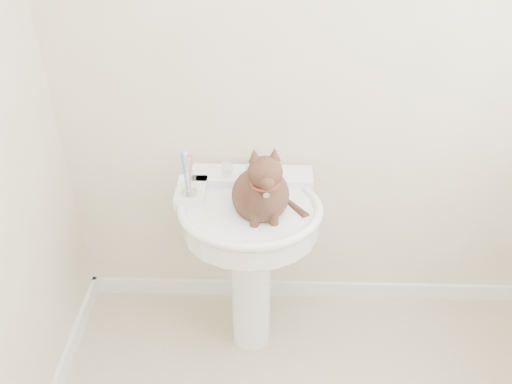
{
  "coord_description": "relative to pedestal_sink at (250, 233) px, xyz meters",
  "views": [
    {
      "loc": [
        -0.21,
        -0.9,
        2.02
      ],
      "look_at": [
        -0.26,
        0.79,
        0.85
      ],
      "focal_mm": 38.0,
      "sensor_mm": 36.0,
      "label": 1
    }
  ],
  "objects": [
    {
      "name": "wall_back",
      "position": [
        0.28,
        0.29,
        0.62
      ],
      "size": [
        2.2,
        0.0,
        2.5
      ],
      "primitive_type": null,
      "color": "beige",
      "rests_on": "ground"
    },
    {
      "name": "baseboard_back",
      "position": [
        0.28,
        0.28,
        -0.59
      ],
      "size": [
        2.2,
        0.02,
        0.09
      ],
      "primitive_type": "cube",
      "color": "white",
      "rests_on": "floor"
    },
    {
      "name": "pedestal_sink",
      "position": [
        0.0,
        0.0,
        0.0
      ],
      "size": [
        0.58,
        0.57,
        0.8
      ],
      "color": "white",
      "rests_on": "floor"
    },
    {
      "name": "faucet",
      "position": [
        0.0,
        0.15,
        0.21
      ],
      "size": [
        0.28,
        0.12,
        0.14
      ],
      "color": "silver",
      "rests_on": "pedestal_sink"
    },
    {
      "name": "soap_bar",
      "position": [
        0.06,
        0.23,
        0.19
      ],
      "size": [
        0.09,
        0.06,
        0.03
      ],
      "primitive_type": "cube",
      "rotation": [
        0.0,
        0.0,
        0.02
      ],
      "color": "orange",
      "rests_on": "pedestal_sink"
    },
    {
      "name": "toothbrush_cup",
      "position": [
        -0.24,
        0.03,
        0.22
      ],
      "size": [
        0.07,
        0.07,
        0.18
      ],
      "rotation": [
        0.0,
        0.0,
        -0.21
      ],
      "color": "silver",
      "rests_on": "pedestal_sink"
    },
    {
      "name": "cat",
      "position": [
        0.05,
        -0.03,
        0.23
      ],
      "size": [
        0.24,
        0.31,
        0.45
      ],
      "rotation": [
        0.0,
        0.0,
        0.15
      ],
      "color": "brown",
      "rests_on": "pedestal_sink"
    }
  ]
}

